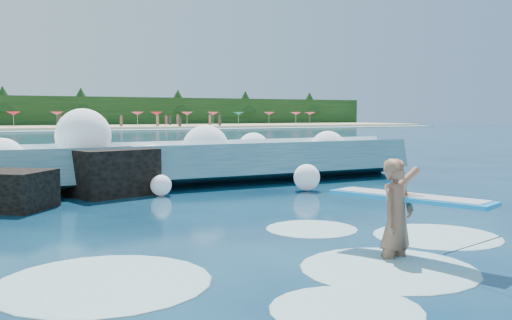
{
  "coord_description": "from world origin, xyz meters",
  "views": [
    {
      "loc": [
        -4.11,
        -8.51,
        2.17
      ],
      "look_at": [
        1.5,
        2.0,
        1.2
      ],
      "focal_mm": 40.0,
      "sensor_mm": 36.0,
      "label": 1
    }
  ],
  "objects": [
    {
      "name": "ground",
      "position": [
        0.0,
        0.0,
        0.0
      ],
      "size": [
        200.0,
        200.0,
        0.0
      ],
      "primitive_type": "plane",
      "color": "#071D38",
      "rests_on": "ground"
    },
    {
      "name": "breaking_wave",
      "position": [
        0.22,
        8.03,
        0.58
      ],
      "size": [
        19.25,
        2.94,
        1.66
      ],
      "color": "teal",
      "rests_on": "ground"
    },
    {
      "name": "surfer_with_board",
      "position": [
        1.68,
        -2.18,
        0.67
      ],
      "size": [
        1.39,
        2.97,
        1.82
      ],
      "color": "#9B6348",
      "rests_on": "ground"
    },
    {
      "name": "wave_spray",
      "position": [
        -0.72,
        7.84,
        1.12
      ],
      "size": [
        15.46,
        4.76,
        2.38
      ],
      "color": "white",
      "rests_on": "ground"
    },
    {
      "name": "surf_foam",
      "position": [
        0.43,
        -1.72,
        0.0
      ],
      "size": [
        9.23,
        5.66,
        0.14
      ],
      "color": "silver",
      "rests_on": "ground"
    }
  ]
}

